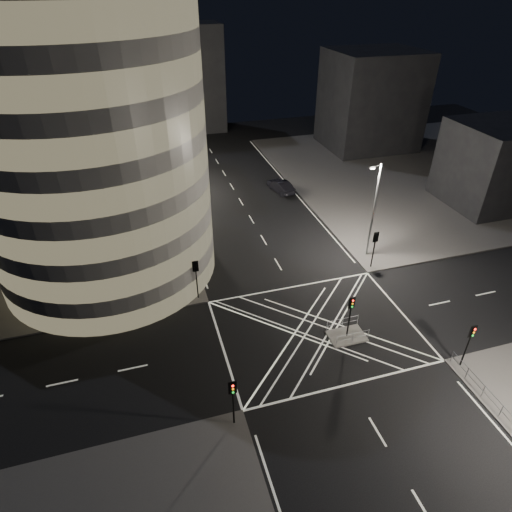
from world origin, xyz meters
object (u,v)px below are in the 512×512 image
object	(u,v)px
traffic_signal_nl	(233,395)
street_lamp_left_far	(159,155)
traffic_signal_fr	(375,243)
traffic_signal_island	(351,309)
traffic_signal_fl	(196,273)
street_lamp_right_far	(373,208)
street_lamp_left_near	(178,220)
traffic_signal_nr	(470,338)
central_island	(347,336)
sedan	(281,186)

from	to	relation	value
traffic_signal_nl	street_lamp_left_far	world-z (taller)	street_lamp_left_far
traffic_signal_fr	traffic_signal_island	xyz separation A→B (m)	(-6.80, -8.30, 0.00)
traffic_signal_fl	street_lamp_right_far	distance (m)	18.55
traffic_signal_nl	traffic_signal_island	world-z (taller)	same
traffic_signal_nl	street_lamp_left_near	world-z (taller)	street_lamp_left_near
traffic_signal_nr	street_lamp_right_far	size ratio (longest dim) A/B	0.40
traffic_signal_fr	street_lamp_left_far	xyz separation A→B (m)	(-18.24, 23.20, 2.63)
traffic_signal_island	street_lamp_right_far	size ratio (longest dim) A/B	0.40
street_lamp_left_near	street_lamp_right_far	world-z (taller)	same
traffic_signal_fl	traffic_signal_fr	distance (m)	17.60
street_lamp_left_far	street_lamp_left_near	bearing A→B (deg)	-90.00
traffic_signal_nl	street_lamp_right_far	size ratio (longest dim) A/B	0.40
traffic_signal_nr	street_lamp_left_far	xyz separation A→B (m)	(-18.24, 36.80, 2.63)
traffic_signal_fl	street_lamp_left_far	bearing A→B (deg)	91.57
traffic_signal_fr	traffic_signal_nr	distance (m)	13.60
central_island	traffic_signal_nr	bearing A→B (deg)	-37.93
street_lamp_left_near	traffic_signal_fl	bearing A→B (deg)	-83.03
traffic_signal_nr	street_lamp_left_far	distance (m)	41.15
central_island	sedan	world-z (taller)	sedan
street_lamp_left_near	sedan	world-z (taller)	street_lamp_left_near
traffic_signal_fl	traffic_signal_fr	bearing A→B (deg)	0.00
traffic_signal_fl	street_lamp_right_far	bearing A→B (deg)	6.88
central_island	traffic_signal_nr	world-z (taller)	traffic_signal_nr
traffic_signal_fl	sedan	xyz separation A→B (m)	(14.80, 19.74, -2.11)
traffic_signal_island	sedan	xyz separation A→B (m)	(4.00, 28.04, -2.11)
traffic_signal_fl	street_lamp_right_far	xyz separation A→B (m)	(18.24, 2.20, 2.63)
street_lamp_left_near	street_lamp_right_far	distance (m)	19.11
central_island	street_lamp_left_near	xyz separation A→B (m)	(-11.44, 13.50, 5.47)
street_lamp_right_far	sedan	size ratio (longest dim) A/B	2.06
central_island	street_lamp_left_near	distance (m)	18.52
sedan	traffic_signal_island	bearing A→B (deg)	69.73
traffic_signal_fr	traffic_signal_nr	world-z (taller)	same
central_island	sedan	size ratio (longest dim) A/B	0.62
traffic_signal_fl	sedan	bearing A→B (deg)	53.14
traffic_signal_fl	traffic_signal_nl	xyz separation A→B (m)	(0.00, -13.60, 0.00)
sedan	central_island	bearing A→B (deg)	69.73
traffic_signal_nl	street_lamp_right_far	xyz separation A→B (m)	(18.24, 15.80, 2.63)
traffic_signal_fr	street_lamp_left_far	bearing A→B (deg)	128.17
street_lamp_left_far	sedan	xyz separation A→B (m)	(15.43, -3.46, -4.74)
traffic_signal_island	street_lamp_left_far	world-z (taller)	street_lamp_left_far
traffic_signal_nl	traffic_signal_nr	xyz separation A→B (m)	(17.60, 0.00, 0.00)
street_lamp_left_near	sedan	bearing A→B (deg)	43.29
central_island	sedan	bearing A→B (deg)	81.89
traffic_signal_nl	street_lamp_right_far	distance (m)	24.27
traffic_signal_nr	street_lamp_right_far	bearing A→B (deg)	87.70
traffic_signal_fr	street_lamp_right_far	bearing A→B (deg)	73.89
traffic_signal_island	street_lamp_left_far	bearing A→B (deg)	109.95
traffic_signal_nr	street_lamp_left_near	distance (m)	26.32
central_island	street_lamp_right_far	xyz separation A→B (m)	(7.44, 10.50, 5.47)
traffic_signal_fl	traffic_signal_island	bearing A→B (deg)	-37.54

